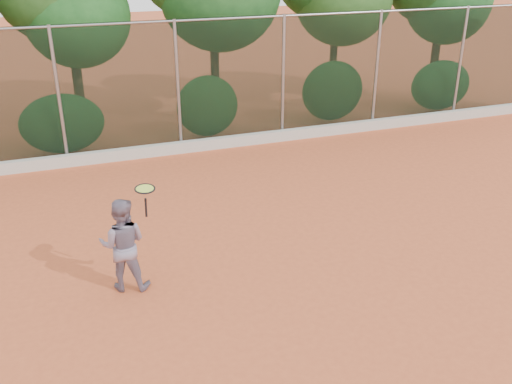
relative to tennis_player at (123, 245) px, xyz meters
name	(u,v)px	position (x,y,z in m)	size (l,w,h in m)	color
ground	(276,281)	(2.41, -0.71, -0.81)	(80.00, 80.00, 0.00)	#CC5930
concrete_curb	(183,147)	(2.41, 6.11, -0.66)	(24.00, 0.20, 0.30)	beige
tennis_player	(123,245)	(0.00, 0.00, 0.00)	(0.78, 0.61, 1.61)	slate
chainlink_fence	(178,84)	(2.41, 6.29, 1.05)	(24.09, 0.09, 3.50)	black
tennis_racket	(145,191)	(0.40, -0.19, 0.97)	(0.35, 0.36, 0.55)	black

